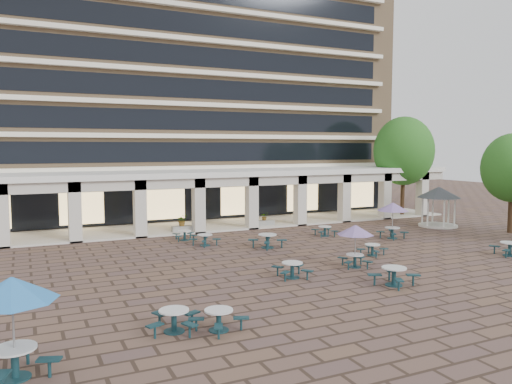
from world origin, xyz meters
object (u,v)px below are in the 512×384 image
Objects in this scene: picnic_table_0 at (219,318)px; planter_right at (264,221)px; planter_left at (182,225)px; picnic_table_1 at (394,275)px; gazebo at (439,197)px.

planter_right reaches higher than picnic_table_0.
planter_right is at bearing -0.00° from planter_left.
planter_left is 1.00× the size of planter_right.
planter_left is at bearing 180.00° from planter_right.
planter_left is 6.63m from planter_right.
picnic_table_1 is at bearing -75.19° from planter_left.
gazebo is (23.52, 13.64, 1.89)m from picnic_table_0.
planter_right reaches higher than picnic_table_1.
gazebo reaches higher than picnic_table_0.
planter_left is (-4.60, 17.40, 0.07)m from picnic_table_1.
picnic_table_1 is at bearing -12.16° from picnic_table_0.
planter_left is at bearing 86.56° from picnic_table_1.
picnic_table_0 is 22.24m from planter_right.
picnic_table_0 is 27.25m from gazebo.
picnic_table_1 is 1.48× the size of planter_left.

